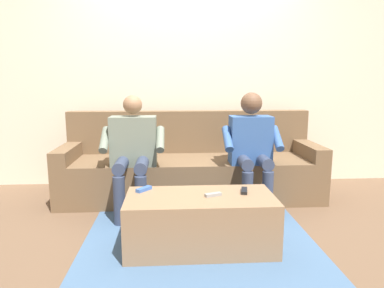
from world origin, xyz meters
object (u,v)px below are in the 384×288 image
Objects in this scene: couch at (191,169)px; remote_black at (244,191)px; person_right_seated at (133,148)px; remote_gray at (213,195)px; person_left_seated at (252,144)px; coffee_table at (200,222)px; remote_blue at (144,189)px.

remote_black is (-0.33, 1.12, 0.11)m from couch.
person_right_seated is at bearing 63.26° from remote_black.
couch is 21.74× the size of remote_gray.
person_left_seated reaches higher than couch.
coffee_table is 1.05m from person_left_seated.
couch reaches higher than remote_blue.
remote_blue is (0.41, 1.04, 0.11)m from couch.
coffee_table is 1.03m from person_right_seated.
person_left_seated is 8.18× the size of remote_blue.
person_left_seated is 0.95m from remote_gray.
remote_gray is (0.46, 0.80, -0.21)m from person_left_seated.
person_left_seated is 0.79m from remote_black.
couch is 2.40× the size of person_left_seated.
remote_blue is (-0.14, 0.63, -0.19)m from person_right_seated.
coffee_table is at bearing -69.42° from remote_blue.
coffee_table is at bearing 113.22° from remote_black.
remote_black is at bearing 73.23° from person_left_seated.
remote_gray is at bearing 129.16° from person_right_seated.
person_left_seated is 1.17m from remote_blue.
coffee_table is 0.48m from remote_blue.
person_left_seated is at bearing -124.65° from coffee_table.
person_right_seated is (0.55, 0.40, 0.31)m from couch.
remote_gray is at bearing 174.74° from coffee_table.
couch is 0.74m from person_left_seated.
person_right_seated is (0.55, -0.77, 0.40)m from coffee_table.
coffee_table is at bearing 90.00° from couch.
remote_black reaches higher than remote_gray.
couch is 0.75m from person_right_seated.
remote_black is (-0.33, -0.06, 0.21)m from coffee_table.
person_right_seated is 8.88× the size of remote_gray.
person_right_seated is at bearing 52.58° from remote_blue.
person_right_seated is 1.03m from remote_gray.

